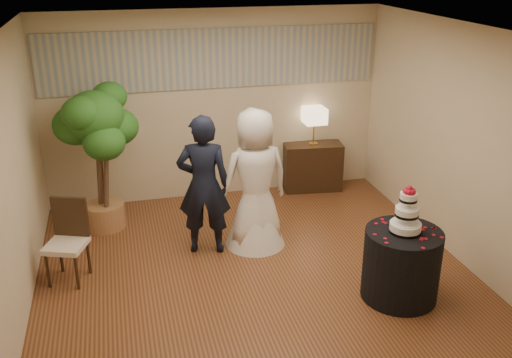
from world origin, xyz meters
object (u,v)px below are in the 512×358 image
object	(u,v)px
wedding_cake	(407,209)
console	(312,167)
ficus_tree	(99,158)
bride	(255,179)
table_lamp	(314,126)
cake_table	(401,264)
groom	(204,185)
side_chair	(66,243)

from	to	relation	value
wedding_cake	console	size ratio (longest dim) A/B	0.59
wedding_cake	ficus_tree	bearing A→B (deg)	140.97
bride	table_lamp	xyz separation A→B (m)	(1.32, 1.54, 0.14)
bride	cake_table	bearing A→B (deg)	119.85
bride	wedding_cake	size ratio (longest dim) A/B	3.40
bride	ficus_tree	distance (m)	2.11
wedding_cake	groom	bearing A→B (deg)	140.49
cake_table	wedding_cake	distance (m)	0.66
cake_table	ficus_tree	world-z (taller)	ficus_tree
table_lamp	ficus_tree	world-z (taller)	ficus_tree
bride	side_chair	world-z (taller)	bride
bride	groom	bearing A→B (deg)	-7.66
wedding_cake	ficus_tree	xyz separation A→B (m)	(-3.11, 2.52, -0.05)
groom	ficus_tree	world-z (taller)	ficus_tree
groom	ficus_tree	xyz separation A→B (m)	(-1.23, 0.97, 0.12)
cake_table	ficus_tree	distance (m)	4.05
wedding_cake	console	xyz separation A→B (m)	(0.08, 3.10, -0.68)
wedding_cake	cake_table	bearing A→B (deg)	0.00
table_lamp	side_chair	bearing A→B (deg)	-152.47
wedding_cake	table_lamp	size ratio (longest dim) A/B	0.91
table_lamp	side_chair	world-z (taller)	table_lamp
groom	side_chair	bearing A→B (deg)	24.32
table_lamp	groom	bearing A→B (deg)	-141.71
console	ficus_tree	distance (m)	3.31
table_lamp	cake_table	bearing A→B (deg)	-91.52
ficus_tree	cake_table	bearing A→B (deg)	-39.03
console	side_chair	world-z (taller)	side_chair
bride	wedding_cake	world-z (taller)	bride
wedding_cake	ficus_tree	world-z (taller)	ficus_tree
groom	wedding_cake	size ratio (longest dim) A/B	3.36
groom	table_lamp	bearing A→B (deg)	-128.68
cake_table	table_lamp	size ratio (longest dim) A/B	1.42
wedding_cake	table_lamp	xyz separation A→B (m)	(0.08, 3.10, -0.02)
bride	table_lamp	distance (m)	2.03
console	ficus_tree	xyz separation A→B (m)	(-3.20, -0.58, 0.63)
groom	wedding_cake	world-z (taller)	groom
console	side_chair	size ratio (longest dim) A/B	0.93
cake_table	wedding_cake	bearing A→B (deg)	0.00
cake_table	ficus_tree	bearing A→B (deg)	140.97
wedding_cake	console	world-z (taller)	wedding_cake
cake_table	ficus_tree	size ratio (longest dim) A/B	0.41
wedding_cake	console	bearing A→B (deg)	88.48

